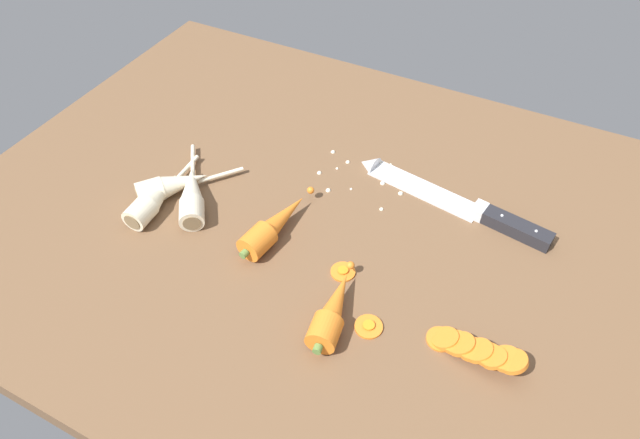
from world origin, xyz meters
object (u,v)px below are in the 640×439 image
(parsnip_mid_right, at_px, (192,194))
(whole_carrot, at_px, (274,226))
(carrot_slice_stray_near, at_px, (343,271))
(chefs_knife, at_px, (446,198))
(parsnip_mid_left, at_px, (155,198))
(parsnip_front, at_px, (173,185))
(whole_carrot_second, at_px, (333,311))
(carrot_slice_stray_mid, at_px, (369,326))
(carrot_slice_stack, at_px, (474,349))

(parsnip_mid_right, bearing_deg, whole_carrot, -0.22)
(carrot_slice_stray_near, bearing_deg, chefs_knife, 67.86)
(parsnip_mid_left, bearing_deg, whole_carrot, 9.34)
(parsnip_front, height_order, parsnip_mid_right, same)
(whole_carrot_second, bearing_deg, parsnip_mid_left, 169.23)
(whole_carrot_second, relative_size, parsnip_mid_left, 0.83)
(parsnip_mid_left, xyz_separation_m, carrot_slice_stray_mid, (0.41, -0.06, -0.02))
(whole_carrot_second, bearing_deg, carrot_slice_stray_mid, 13.14)
(whole_carrot_second, relative_size, carrot_slice_stray_near, 4.23)
(whole_carrot, xyz_separation_m, carrot_slice_stack, (0.34, -0.07, -0.01))
(whole_carrot, xyz_separation_m, parsnip_mid_right, (-0.16, 0.00, -0.00))
(carrot_slice_stray_near, bearing_deg, parsnip_mid_left, -177.60)
(parsnip_mid_right, bearing_deg, parsnip_mid_left, -145.01)
(chefs_knife, bearing_deg, carrot_slice_stray_near, -112.14)
(carrot_slice_stack, height_order, carrot_slice_stray_near, carrot_slice_stack)
(whole_carrot_second, bearing_deg, parsnip_front, 163.13)
(whole_carrot_second, xyz_separation_m, parsnip_mid_right, (-0.31, 0.10, -0.00))
(parsnip_front, distance_m, carrot_slice_stray_near, 0.33)
(chefs_knife, distance_m, whole_carrot_second, 0.31)
(parsnip_front, height_order, carrot_slice_stray_mid, parsnip_front)
(parsnip_front, height_order, carrot_slice_stray_near, parsnip_front)
(parsnip_mid_left, height_order, carrot_slice_stack, parsnip_mid_left)
(parsnip_front, distance_m, parsnip_mid_right, 0.04)
(chefs_knife, xyz_separation_m, parsnip_mid_right, (-0.37, -0.20, 0.01))
(carrot_slice_stack, bearing_deg, chefs_knife, 114.98)
(whole_carrot_second, distance_m, carrot_slice_stray_mid, 0.05)
(whole_carrot, bearing_deg, carrot_slice_stack, -11.15)
(parsnip_mid_left, bearing_deg, carrot_slice_stack, -3.49)
(chefs_knife, xyz_separation_m, carrot_slice_stray_near, (-0.09, -0.22, -0.00))
(parsnip_mid_left, height_order, parsnip_mid_right, same)
(whole_carrot, distance_m, carrot_slice_stray_near, 0.13)
(whole_carrot, distance_m, whole_carrot_second, 0.18)
(whole_carrot, distance_m, parsnip_mid_right, 0.16)
(chefs_knife, xyz_separation_m, carrot_slice_stack, (0.12, -0.26, 0.01))
(whole_carrot, xyz_separation_m, carrot_slice_stray_mid, (0.20, -0.09, -0.02))
(parsnip_mid_right, bearing_deg, whole_carrot_second, -18.37)
(whole_carrot_second, height_order, parsnip_mid_right, whole_carrot_second)
(parsnip_mid_right, relative_size, carrot_slice_stray_mid, 4.62)
(chefs_knife, height_order, whole_carrot, whole_carrot)
(chefs_knife, relative_size, whole_carrot_second, 2.22)
(chefs_knife, distance_m, whole_carrot, 0.29)
(whole_carrot, height_order, parsnip_mid_right, whole_carrot)
(whole_carrot_second, distance_m, parsnip_mid_left, 0.36)
(whole_carrot_second, bearing_deg, parsnip_mid_right, 161.63)
(whole_carrot, relative_size, carrot_slice_stray_near, 4.81)
(chefs_knife, relative_size, carrot_slice_stack, 2.65)
(chefs_knife, xyz_separation_m, parsnip_mid_left, (-0.42, -0.23, 0.01))
(carrot_slice_stack, bearing_deg, parsnip_front, 172.43)
(carrot_slice_stray_mid, bearing_deg, whole_carrot, 155.89)
(parsnip_front, bearing_deg, carrot_slice_stray_mid, -13.31)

